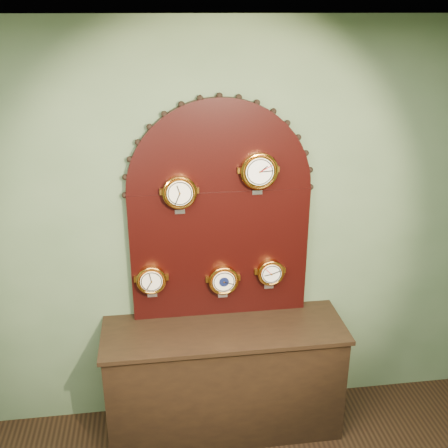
{
  "coord_description": "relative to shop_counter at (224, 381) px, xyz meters",
  "views": [
    {
      "loc": [
        -0.42,
        -0.8,
        2.83
      ],
      "look_at": [
        0.0,
        2.25,
        1.58
      ],
      "focal_mm": 42.83,
      "sensor_mm": 36.0,
      "label": 1
    }
  ],
  "objects": [
    {
      "name": "wall_back",
      "position": [
        0.0,
        0.27,
        1.0
      ],
      "size": [
        4.0,
        0.0,
        4.0
      ],
      "primitive_type": "plane",
      "rotation": [
        1.57,
        0.0,
        0.0
      ],
      "color": "#4E6545",
      "rests_on": "ground"
    },
    {
      "name": "barometer",
      "position": [
        0.01,
        0.15,
        0.72
      ],
      "size": [
        0.21,
        0.08,
        0.26
      ],
      "color": "orange",
      "rests_on": "display_board"
    },
    {
      "name": "tide_clock",
      "position": [
        0.34,
        0.15,
        0.75
      ],
      "size": [
        0.19,
        0.08,
        0.24
      ],
      "color": "orange",
      "rests_on": "display_board"
    },
    {
      "name": "ceiling",
      "position": [
        0.0,
        -2.23,
        2.4
      ],
      "size": [
        5.0,
        5.0,
        0.0
      ],
      "primitive_type": "plane",
      "rotation": [
        3.14,
        0.0,
        0.0
      ],
      "color": "white",
      "rests_on": "wall_back"
    },
    {
      "name": "display_board",
      "position": [
        0.0,
        0.22,
        1.23
      ],
      "size": [
        1.26,
        0.06,
        1.53
      ],
      "color": "black",
      "rests_on": "shop_counter"
    },
    {
      "name": "shop_counter",
      "position": [
        0.0,
        0.0,
        0.0
      ],
      "size": [
        1.6,
        0.5,
        0.8
      ],
      "primitive_type": "cube",
      "color": "black",
      "rests_on": "ground_plane"
    },
    {
      "name": "roman_clock",
      "position": [
        -0.26,
        0.15,
        1.36
      ],
      "size": [
        0.22,
        0.08,
        0.27
      ],
      "color": "orange",
      "rests_on": "display_board"
    },
    {
      "name": "hygrometer",
      "position": [
        -0.47,
        0.15,
        0.75
      ],
      "size": [
        0.2,
        0.08,
        0.25
      ],
      "color": "orange",
      "rests_on": "display_board"
    },
    {
      "name": "arabic_clock",
      "position": [
        0.24,
        0.15,
        1.48
      ],
      "size": [
        0.24,
        0.08,
        0.29
      ],
      "color": "orange",
      "rests_on": "display_board"
    }
  ]
}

